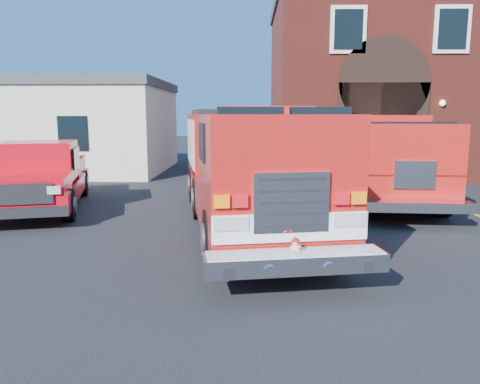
{
  "coord_description": "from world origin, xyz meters",
  "views": [
    {
      "loc": [
        0.17,
        -10.01,
        2.77
      ],
      "look_at": [
        0.0,
        -1.2,
        1.3
      ],
      "focal_mm": 35.0,
      "sensor_mm": 36.0,
      "label": 1
    }
  ],
  "objects_px": {
    "side_building": "(63,126)",
    "fire_station": "(426,84)",
    "pickup_truck": "(42,177)",
    "secondary_truck": "(381,153)",
    "fire_engine": "(246,166)"
  },
  "relations": [
    {
      "from": "side_building",
      "to": "fire_station",
      "type": "bearing_deg",
      "value": 3.14
    },
    {
      "from": "side_building",
      "to": "pickup_truck",
      "type": "xyz_separation_m",
      "value": [
        3.06,
        -9.48,
        -1.26
      ]
    },
    {
      "from": "fire_station",
      "to": "pickup_truck",
      "type": "relative_size",
      "value": 2.36
    },
    {
      "from": "side_building",
      "to": "secondary_truck",
      "type": "relative_size",
      "value": 1.19
    },
    {
      "from": "fire_station",
      "to": "fire_engine",
      "type": "xyz_separation_m",
      "value": [
        -8.9,
        -12.53,
        -2.74
      ]
    },
    {
      "from": "fire_station",
      "to": "fire_engine",
      "type": "bearing_deg",
      "value": -125.4
    },
    {
      "from": "fire_station",
      "to": "side_building",
      "type": "height_order",
      "value": "fire_station"
    },
    {
      "from": "fire_station",
      "to": "pickup_truck",
      "type": "height_order",
      "value": "fire_station"
    },
    {
      "from": "fire_station",
      "to": "secondary_truck",
      "type": "bearing_deg",
      "value": -117.7
    },
    {
      "from": "fire_engine",
      "to": "pickup_truck",
      "type": "bearing_deg",
      "value": 161.13
    },
    {
      "from": "fire_station",
      "to": "secondary_truck",
      "type": "height_order",
      "value": "fire_station"
    },
    {
      "from": "secondary_truck",
      "to": "pickup_truck",
      "type": "bearing_deg",
      "value": -169.11
    },
    {
      "from": "pickup_truck",
      "to": "fire_station",
      "type": "bearing_deg",
      "value": 35.04
    },
    {
      "from": "fire_engine",
      "to": "secondary_truck",
      "type": "height_order",
      "value": "fire_engine"
    },
    {
      "from": "fire_station",
      "to": "side_building",
      "type": "xyz_separation_m",
      "value": [
        -17.99,
        -0.99,
        -2.05
      ]
    }
  ]
}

